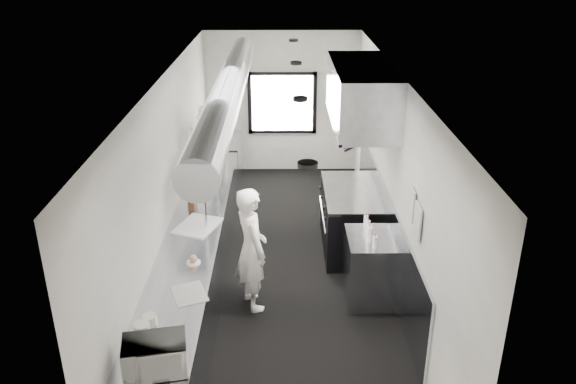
{
  "coord_description": "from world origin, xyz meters",
  "views": [
    {
      "loc": [
        0.01,
        -7.14,
        4.35
      ],
      "look_at": [
        0.08,
        -0.2,
        1.31
      ],
      "focal_mm": 35.96,
      "sensor_mm": 36.0,
      "label": 1
    }
  ],
  "objects_px": {
    "deli_tub_a": "(142,329)",
    "squeeze_bottle_b": "(369,234)",
    "plate_stack_b": "(200,137)",
    "far_work_table": "(222,162)",
    "squeeze_bottle_a": "(375,242)",
    "bottle_station": "(371,268)",
    "cutting_board": "(197,226)",
    "small_plate": "(194,263)",
    "plate_stack_a": "(195,154)",
    "squeeze_bottle_c": "(369,231)",
    "plate_stack_d": "(207,120)",
    "knife_block": "(192,201)",
    "pass_shelf": "(202,146)",
    "prep_counter": "(196,261)",
    "line_cook": "(251,249)",
    "squeeze_bottle_e": "(366,221)",
    "deli_tub_b": "(150,320)",
    "microwave": "(155,356)",
    "plate_stack_c": "(205,127)",
    "range": "(351,219)",
    "squeeze_bottle_d": "(368,227)",
    "exhaust_hood": "(361,95)"
  },
  "relations": [
    {
      "from": "prep_counter",
      "to": "deli_tub_a",
      "type": "height_order",
      "value": "deli_tub_a"
    },
    {
      "from": "plate_stack_d",
      "to": "squeeze_bottle_c",
      "type": "height_order",
      "value": "plate_stack_d"
    },
    {
      "from": "bottle_station",
      "to": "plate_stack_b",
      "type": "relative_size",
      "value": 2.65
    },
    {
      "from": "microwave",
      "to": "squeeze_bottle_b",
      "type": "relative_size",
      "value": 2.52
    },
    {
      "from": "small_plate",
      "to": "plate_stack_a",
      "type": "height_order",
      "value": "plate_stack_a"
    },
    {
      "from": "plate_stack_b",
      "to": "squeeze_bottle_d",
      "type": "relative_size",
      "value": 2.02
    },
    {
      "from": "plate_stack_d",
      "to": "squeeze_bottle_e",
      "type": "distance_m",
      "value": 3.13
    },
    {
      "from": "plate_stack_b",
      "to": "plate_stack_d",
      "type": "height_order",
      "value": "plate_stack_d"
    },
    {
      "from": "microwave",
      "to": "squeeze_bottle_b",
      "type": "bearing_deg",
      "value": 35.83
    },
    {
      "from": "line_cook",
      "to": "plate_stack_d",
      "type": "distance_m",
      "value": 2.73
    },
    {
      "from": "bottle_station",
      "to": "cutting_board",
      "type": "distance_m",
      "value": 2.34
    },
    {
      "from": "line_cook",
      "to": "microwave",
      "type": "xyz_separation_m",
      "value": [
        -0.72,
        -2.29,
        0.23
      ]
    },
    {
      "from": "far_work_table",
      "to": "deli_tub_b",
      "type": "height_order",
      "value": "deli_tub_b"
    },
    {
      "from": "small_plate",
      "to": "knife_block",
      "type": "height_order",
      "value": "knife_block"
    },
    {
      "from": "plate_stack_b",
      "to": "deli_tub_a",
      "type": "bearing_deg",
      "value": -92.63
    },
    {
      "from": "plate_stack_d",
      "to": "squeeze_bottle_c",
      "type": "bearing_deg",
      "value": -45.07
    },
    {
      "from": "deli_tub_b",
      "to": "plate_stack_a",
      "type": "xyz_separation_m",
      "value": [
        0.12,
        2.64,
        0.76
      ]
    },
    {
      "from": "squeeze_bottle_b",
      "to": "far_work_table",
      "type": "bearing_deg",
      "value": 119.12
    },
    {
      "from": "plate_stack_b",
      "to": "plate_stack_c",
      "type": "distance_m",
      "value": 0.5
    },
    {
      "from": "pass_shelf",
      "to": "small_plate",
      "type": "xyz_separation_m",
      "value": [
        0.15,
        -2.31,
        -0.63
      ]
    },
    {
      "from": "prep_counter",
      "to": "range",
      "type": "bearing_deg",
      "value": 28.74
    },
    {
      "from": "bottle_station",
      "to": "squeeze_bottle_e",
      "type": "height_order",
      "value": "squeeze_bottle_e"
    },
    {
      "from": "plate_stack_b",
      "to": "squeeze_bottle_b",
      "type": "height_order",
      "value": "plate_stack_b"
    },
    {
      "from": "line_cook",
      "to": "deli_tub_a",
      "type": "distance_m",
      "value": 2.03
    },
    {
      "from": "far_work_table",
      "to": "small_plate",
      "type": "relative_size",
      "value": 7.09
    },
    {
      "from": "cutting_board",
      "to": "plate_stack_d",
      "type": "distance_m",
      "value": 2.15
    },
    {
      "from": "plate_stack_b",
      "to": "far_work_table",
      "type": "bearing_deg",
      "value": 89.18
    },
    {
      "from": "knife_block",
      "to": "squeeze_bottle_a",
      "type": "height_order",
      "value": "knife_block"
    },
    {
      "from": "pass_shelf",
      "to": "far_work_table",
      "type": "xyz_separation_m",
      "value": [
        0.04,
        2.2,
        -1.09
      ]
    },
    {
      "from": "pass_shelf",
      "to": "knife_block",
      "type": "relative_size",
      "value": 13.97
    },
    {
      "from": "squeeze_bottle_c",
      "to": "knife_block",
      "type": "bearing_deg",
      "value": 159.18
    },
    {
      "from": "cutting_board",
      "to": "squeeze_bottle_d",
      "type": "relative_size",
      "value": 3.71
    },
    {
      "from": "squeeze_bottle_b",
      "to": "squeeze_bottle_a",
      "type": "bearing_deg",
      "value": -75.18
    },
    {
      "from": "small_plate",
      "to": "plate_stack_a",
      "type": "relative_size",
      "value": 0.59
    },
    {
      "from": "prep_counter",
      "to": "plate_stack_c",
      "type": "height_order",
      "value": "plate_stack_c"
    },
    {
      "from": "far_work_table",
      "to": "plate_stack_d",
      "type": "distance_m",
      "value": 2.07
    },
    {
      "from": "deli_tub_a",
      "to": "squeeze_bottle_e",
      "type": "bearing_deg",
      "value": 42.37
    },
    {
      "from": "deli_tub_a",
      "to": "squeeze_bottle_b",
      "type": "relative_size",
      "value": 0.77
    },
    {
      "from": "pass_shelf",
      "to": "squeeze_bottle_a",
      "type": "relative_size",
      "value": 18.54
    },
    {
      "from": "deli_tub_a",
      "to": "squeeze_bottle_a",
      "type": "height_order",
      "value": "squeeze_bottle_a"
    },
    {
      "from": "range",
      "to": "squeeze_bottle_c",
      "type": "distance_m",
      "value": 1.47
    },
    {
      "from": "prep_counter",
      "to": "plate_stack_b",
      "type": "distance_m",
      "value": 1.86
    },
    {
      "from": "squeeze_bottle_c",
      "to": "plate_stack_a",
      "type": "bearing_deg",
      "value": 159.55
    },
    {
      "from": "plate_stack_c",
      "to": "squeeze_bottle_a",
      "type": "height_order",
      "value": "plate_stack_c"
    },
    {
      "from": "exhaust_hood",
      "to": "microwave",
      "type": "distance_m",
      "value": 4.61
    },
    {
      "from": "line_cook",
      "to": "plate_stack_c",
      "type": "distance_m",
      "value": 2.48
    },
    {
      "from": "prep_counter",
      "to": "squeeze_bottle_a",
      "type": "height_order",
      "value": "squeeze_bottle_a"
    },
    {
      "from": "pass_shelf",
      "to": "squeeze_bottle_a",
      "type": "bearing_deg",
      "value": -40.41
    },
    {
      "from": "deli_tub_a",
      "to": "squeeze_bottle_c",
      "type": "xyz_separation_m",
      "value": [
        2.44,
        1.94,
        0.03
      ]
    },
    {
      "from": "pass_shelf",
      "to": "microwave",
      "type": "distance_m",
      "value": 4.15
    }
  ]
}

